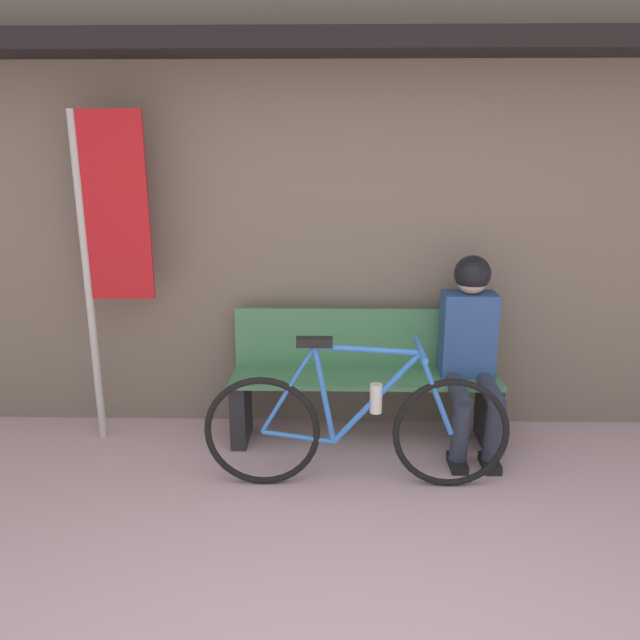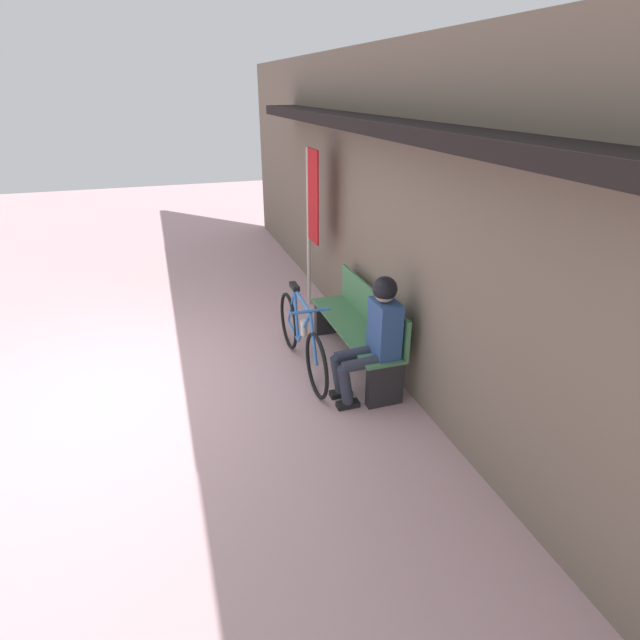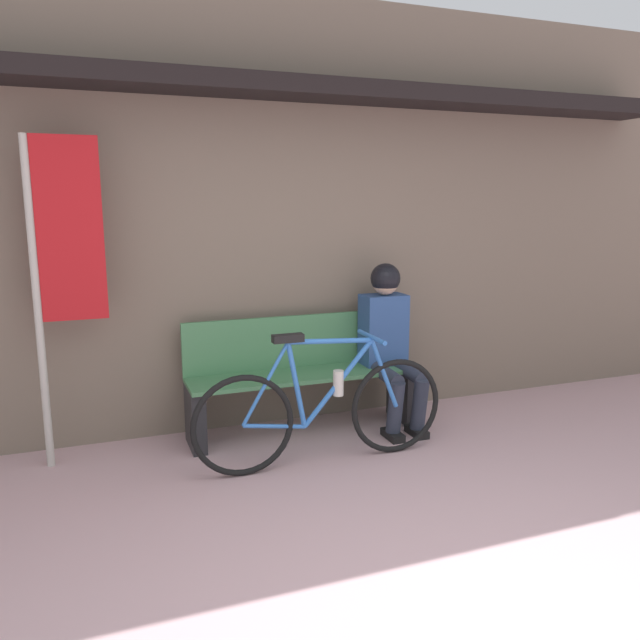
{
  "view_description": "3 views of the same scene",
  "coord_description": "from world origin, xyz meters",
  "px_view_note": "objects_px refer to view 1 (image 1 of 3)",
  "views": [
    {
      "loc": [
        -0.07,
        -1.53,
        1.92
      ],
      "look_at": [
        -0.15,
        1.94,
        0.94
      ],
      "focal_mm": 35.0,
      "sensor_mm": 36.0,
      "label": 1
    },
    {
      "loc": [
        4.63,
        0.46,
        2.81
      ],
      "look_at": [
        0.21,
        1.9,
        0.62
      ],
      "focal_mm": 28.0,
      "sensor_mm": 36.0,
      "label": 2
    },
    {
      "loc": [
        -1.33,
        -1.92,
        1.74
      ],
      "look_at": [
        0.2,
        2.16,
        0.89
      ],
      "focal_mm": 35.0,
      "sensor_mm": 36.0,
      "label": 3
    }
  ],
  "objects_px": {
    "park_bench_near": "(364,380)",
    "bicycle": "(356,426)",
    "banner_pole": "(106,236)",
    "person_seated": "(471,341)"
  },
  "relations": [
    {
      "from": "park_bench_near",
      "to": "banner_pole",
      "type": "relative_size",
      "value": 0.82
    },
    {
      "from": "park_bench_near",
      "to": "banner_pole",
      "type": "height_order",
      "value": "banner_pole"
    },
    {
      "from": "person_seated",
      "to": "banner_pole",
      "type": "distance_m",
      "value": 2.39
    },
    {
      "from": "park_bench_near",
      "to": "person_seated",
      "type": "bearing_deg",
      "value": -9.39
    },
    {
      "from": "park_bench_near",
      "to": "banner_pole",
      "type": "distance_m",
      "value": 1.89
    },
    {
      "from": "bicycle",
      "to": "banner_pole",
      "type": "xyz_separation_m",
      "value": [
        -1.56,
        0.6,
        1.0
      ]
    },
    {
      "from": "banner_pole",
      "to": "bicycle",
      "type": "bearing_deg",
      "value": -21.04
    },
    {
      "from": "park_bench_near",
      "to": "banner_pole",
      "type": "xyz_separation_m",
      "value": [
        -1.63,
        -0.03,
        0.96
      ]
    },
    {
      "from": "park_bench_near",
      "to": "bicycle",
      "type": "xyz_separation_m",
      "value": [
        -0.07,
        -0.63,
        -0.04
      ]
    },
    {
      "from": "park_bench_near",
      "to": "bicycle",
      "type": "distance_m",
      "value": 0.63
    }
  ]
}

